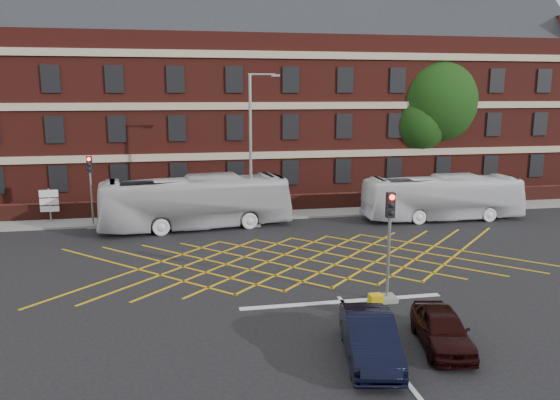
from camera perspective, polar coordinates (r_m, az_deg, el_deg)
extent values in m
plane|color=black|center=(24.70, 4.12, -7.60)|extent=(120.00, 120.00, 0.00)
cube|color=#531B15|center=(45.03, -3.01, 8.72)|extent=(50.00, 12.00, 12.00)
cube|color=black|center=(45.17, -3.09, 16.34)|extent=(51.00, 10.61, 10.61)
cube|color=#B7A88C|center=(38.99, -1.80, 9.81)|extent=(50.00, 0.18, 0.50)
cube|color=black|center=(39.07, -1.79, 7.61)|extent=(1.20, 0.14, 1.80)
cylinder|color=#B7A88C|center=(51.15, 18.46, 18.59)|extent=(3.60, 3.60, 6.00)
cube|color=#481A13|center=(36.84, -1.03, -0.37)|extent=(56.00, 0.50, 1.10)
cube|color=slate|center=(35.98, -0.76, -1.45)|extent=(60.00, 3.00, 0.12)
cube|color=#CC990C|center=(26.53, 3.01, -6.22)|extent=(8.22, 8.22, 0.02)
cube|color=silver|center=(21.54, 6.53, -10.50)|extent=(8.00, 0.30, 0.02)
cube|color=silver|center=(16.07, 13.76, -18.76)|extent=(0.15, 14.00, 0.02)
imported|color=silver|center=(32.57, -8.79, -0.22)|extent=(11.47, 3.93, 3.13)
imported|color=white|center=(35.90, 16.61, 0.24)|extent=(10.19, 2.70, 2.82)
imported|color=black|center=(17.15, 9.38, -14.01)|extent=(2.22, 4.37, 1.37)
imported|color=black|center=(18.41, 16.57, -12.76)|extent=(2.13, 3.81, 1.23)
cylinder|color=black|center=(45.39, 15.23, 4.43)|extent=(0.90, 0.90, 5.80)
sphere|color=black|center=(45.12, 15.52, 9.89)|extent=(7.11, 7.11, 7.11)
sphere|color=black|center=(43.81, 14.09, 7.81)|extent=(4.62, 4.62, 4.62)
sphere|color=black|center=(46.54, 16.68, 8.35)|extent=(4.26, 4.26, 4.26)
cube|color=slate|center=(21.86, 11.08, -10.06)|extent=(0.70, 0.70, 0.20)
cylinder|color=gray|center=(21.32, 11.25, -5.92)|extent=(0.12, 0.12, 3.50)
cube|color=black|center=(20.82, 11.46, -0.52)|extent=(0.30, 0.25, 0.95)
sphere|color=#FF0C05|center=(20.63, 11.64, 0.28)|extent=(0.20, 0.20, 0.20)
cube|color=slate|center=(34.48, -18.90, -2.56)|extent=(0.70, 0.70, 0.20)
cylinder|color=gray|center=(34.14, -19.07, 0.13)|extent=(0.12, 0.12, 3.50)
cube|color=black|center=(33.83, -19.29, 3.54)|extent=(0.30, 0.25, 0.95)
sphere|color=#FF0C05|center=(33.65, -19.36, 4.05)|extent=(0.20, 0.20, 0.20)
cube|color=slate|center=(33.15, -3.01, -2.50)|extent=(1.00, 1.00, 0.20)
cylinder|color=gray|center=(32.39, -3.09, 5.03)|extent=(0.18, 0.18, 8.95)
cylinder|color=gray|center=(32.32, -1.91, 12.97)|extent=(1.60, 0.12, 0.12)
cube|color=gray|center=(32.45, -0.48, 12.88)|extent=(0.50, 0.20, 0.12)
cylinder|color=gray|center=(36.17, -22.91, -0.60)|extent=(0.10, 0.10, 2.20)
cube|color=silver|center=(35.95, -23.04, 0.62)|extent=(1.10, 0.06, 0.45)
cube|color=silver|center=(36.04, -22.98, -0.16)|extent=(1.10, 0.06, 0.40)
cube|color=silver|center=(36.12, -22.92, -0.86)|extent=(1.10, 0.06, 0.35)
cube|color=gold|center=(20.14, 9.95, -10.87)|extent=(0.46, 0.43, 0.87)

